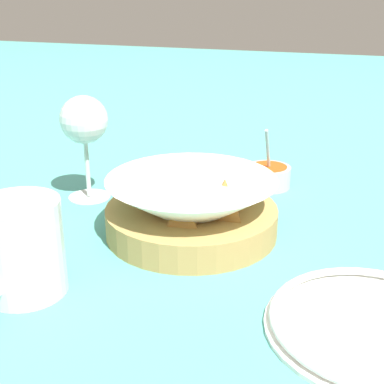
# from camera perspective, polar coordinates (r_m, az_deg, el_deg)

# --- Properties ---
(ground_plane) EXTENTS (4.00, 4.00, 0.00)m
(ground_plane) POSITION_cam_1_polar(r_m,az_deg,el_deg) (0.70, 2.38, -4.75)
(ground_plane) COLOR teal
(food_basket) EXTENTS (0.22, 0.22, 0.09)m
(food_basket) POSITION_cam_1_polar(r_m,az_deg,el_deg) (0.70, 0.10, -1.74)
(food_basket) COLOR #B2894C
(food_basket) RESTS_ON ground_plane
(sauce_cup) EXTENTS (0.07, 0.07, 0.10)m
(sauce_cup) POSITION_cam_1_polar(r_m,az_deg,el_deg) (0.87, 8.15, 1.77)
(sauce_cup) COLOR #B7B7BC
(sauce_cup) RESTS_ON ground_plane
(wine_glass) EXTENTS (0.07, 0.07, 0.16)m
(wine_glass) POSITION_cam_1_polar(r_m,az_deg,el_deg) (0.81, -11.44, 7.17)
(wine_glass) COLOR silver
(wine_glass) RESTS_ON ground_plane
(beer_mug) EXTENTS (0.13, 0.09, 0.10)m
(beer_mug) POSITION_cam_1_polar(r_m,az_deg,el_deg) (0.59, -17.75, -6.08)
(beer_mug) COLOR silver
(beer_mug) RESTS_ON ground_plane
(side_plate) EXTENTS (0.21, 0.21, 0.01)m
(side_plate) POSITION_cam_1_polar(r_m,az_deg,el_deg) (0.55, 18.86, -13.27)
(side_plate) COLOR white
(side_plate) RESTS_ON ground_plane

